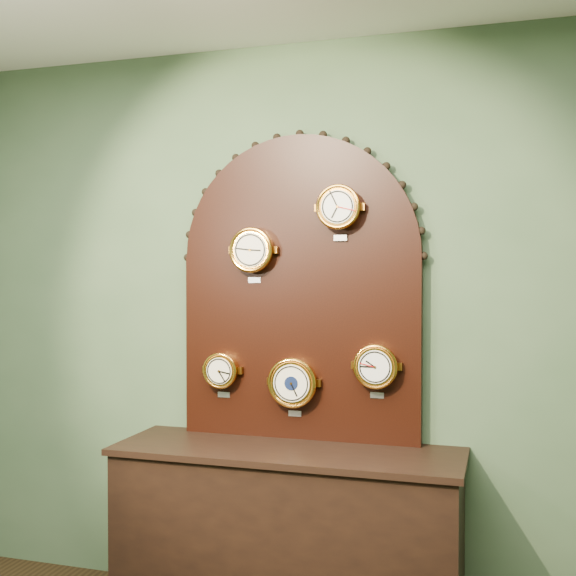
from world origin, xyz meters
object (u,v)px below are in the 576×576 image
(shop_counter, at_px, (287,539))
(barometer, at_px, (293,382))
(arabic_clock, at_px, (339,207))
(hygrometer, at_px, (222,370))
(roman_clock, at_px, (252,250))
(tide_clock, at_px, (376,366))
(display_board, at_px, (300,278))

(shop_counter, bearing_deg, barometer, 95.42)
(barometer, bearing_deg, arabic_clock, 0.22)
(shop_counter, distance_m, hygrometer, 0.87)
(shop_counter, relative_size, roman_clock, 5.82)
(arabic_clock, bearing_deg, tide_clock, 0.02)
(arabic_clock, xyz_separation_m, hygrometer, (-0.60, 0.00, -0.80))
(display_board, distance_m, arabic_clock, 0.40)
(hygrometer, bearing_deg, barometer, -0.27)
(display_board, relative_size, hygrometer, 6.54)
(display_board, xyz_separation_m, roman_clock, (-0.23, -0.07, 0.14))
(hygrometer, xyz_separation_m, barometer, (0.38, -0.00, -0.04))
(shop_counter, height_order, tide_clock, tide_clock)
(shop_counter, xyz_separation_m, roman_clock, (-0.23, 0.15, 1.36))
(arabic_clock, height_order, hygrometer, arabic_clock)
(hygrometer, distance_m, barometer, 0.38)
(shop_counter, relative_size, tide_clock, 6.07)
(arabic_clock, relative_size, hygrometer, 1.14)
(shop_counter, height_order, roman_clock, roman_clock)
(shop_counter, relative_size, arabic_clock, 6.01)
(display_board, bearing_deg, arabic_clock, -17.27)
(display_board, bearing_deg, shop_counter, -90.00)
(roman_clock, bearing_deg, barometer, -0.18)
(display_board, relative_size, tide_clock, 5.81)
(roman_clock, bearing_deg, tide_clock, 0.03)
(arabic_clock, xyz_separation_m, tide_clock, (0.18, 0.00, -0.75))
(shop_counter, height_order, display_board, display_board)
(display_board, relative_size, roman_clock, 5.56)
(display_board, relative_size, arabic_clock, 5.75)
(shop_counter, height_order, hygrometer, hygrometer)
(roman_clock, bearing_deg, arabic_clock, 0.03)
(shop_counter, bearing_deg, tide_clock, 21.35)
(arabic_clock, distance_m, barometer, 0.88)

